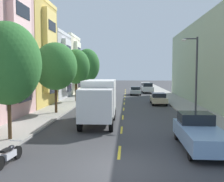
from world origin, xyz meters
TOP-DOWN VIEW (x-y plane):
  - ground_plane at (0.00, 30.00)m, footprint 160.00×160.00m
  - sidewalk_left at (-7.10, 28.00)m, footprint 3.20×120.00m
  - sidewalk_right at (7.10, 28.00)m, footprint 3.20×120.00m
  - lane_centerline_dashes at (0.00, 24.50)m, footprint 0.14×47.20m
  - townhouse_third_mustard at (-13.95, 18.57)m, footprint 11.32×8.00m
  - townhouse_fourth_dove_grey at (-15.04, 26.77)m, footprint 13.50×8.00m
  - townhouse_fifth_cream at (-13.65, 34.97)m, footprint 10.72×8.00m
  - street_tree_nearest at (-6.40, 3.68)m, footprint 3.76×3.76m
  - street_tree_second at (-6.40, 13.44)m, footprint 4.08×4.08m
  - street_tree_third at (-6.40, 23.20)m, footprint 3.66×3.66m
  - street_tree_farthest at (-6.40, 32.96)m, footprint 4.16×4.16m
  - street_lamp at (5.95, 11.10)m, footprint 1.35×0.28m
  - delivery_box_truck at (-1.80, 9.38)m, footprint 2.50×7.26m
  - parked_suv_white at (4.22, 38.93)m, footprint 2.05×4.84m
  - parked_hatchback_charcoal at (4.35, 47.42)m, footprint 1.78×4.02m
  - parked_pickup_sky at (4.21, 2.96)m, footprint 2.07×5.33m
  - parked_pickup_burgundy at (-4.41, 49.28)m, footprint 2.07×5.33m
  - parked_sedan_champagne at (4.25, 21.40)m, footprint 1.89×4.54m
  - moving_silver_sedan at (1.80, 34.59)m, footprint 1.80×4.50m
  - parked_motorcycle at (-4.75, 0.05)m, footprint 0.62×2.05m

SIDE VIEW (x-z plane):
  - ground_plane at x=0.00m, z-range 0.00..0.00m
  - lane_centerline_dashes at x=0.00m, z-range 0.00..0.01m
  - sidewalk_left at x=-7.10m, z-range 0.00..0.14m
  - sidewalk_right at x=7.10m, z-range 0.00..0.14m
  - parked_motorcycle at x=-4.75m, z-range -0.04..0.86m
  - parked_sedan_champagne at x=4.25m, z-range 0.03..1.46m
  - moving_silver_sedan at x=1.80m, z-range 0.03..1.46m
  - parked_hatchback_charcoal at x=4.35m, z-range 0.01..1.51m
  - parked_pickup_sky at x=4.21m, z-range -0.04..1.69m
  - parked_pickup_burgundy at x=-4.41m, z-range -0.04..1.69m
  - parked_suv_white at x=4.22m, z-range 0.02..1.95m
  - delivery_box_truck at x=-1.80m, z-range 0.22..3.57m
  - street_lamp at x=5.95m, z-range 0.68..7.43m
  - street_tree_nearest at x=-6.40m, z-range 1.13..7.86m
  - street_tree_second at x=-6.40m, z-range 1.21..7.86m
  - townhouse_fourth_dove_grey at x=-15.04m, z-range -0.20..9.57m
  - street_tree_third at x=-6.40m, z-range 1.28..8.15m
  - townhouse_fifth_cream at x=-13.65m, z-range -0.20..10.19m
  - street_tree_farthest at x=-6.40m, z-range 1.23..9.01m
  - townhouse_third_mustard at x=-13.95m, z-range -0.20..12.02m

